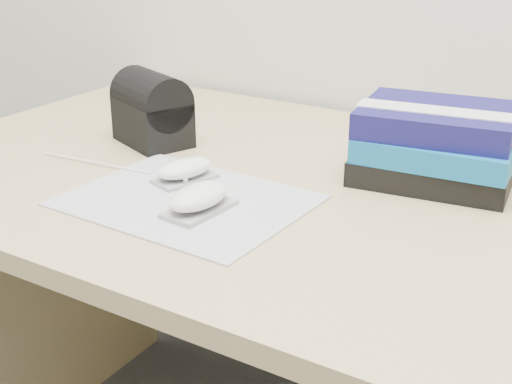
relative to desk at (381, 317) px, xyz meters
The scene contains 7 objects.
desk is the anchor object (origin of this frame).
mousepad 0.39m from the desk, 136.49° to the right, with size 0.33×0.26×0.00m, color gray.
mouse_rear 0.41m from the desk, 150.29° to the right, with size 0.08×0.11×0.04m.
mouse_front 0.40m from the desk, 127.91° to the right, with size 0.07×0.11×0.04m.
usb_cable 0.53m from the desk, 158.87° to the right, with size 0.00×0.00×0.22m, color white.
book_stack 0.30m from the desk, 53.21° to the left, with size 0.25×0.21×0.12m.
pouch 0.53m from the desk, behind, with size 0.16×0.14×0.13m.
Camera 1 is at (0.36, 0.68, 1.13)m, focal length 50.00 mm.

